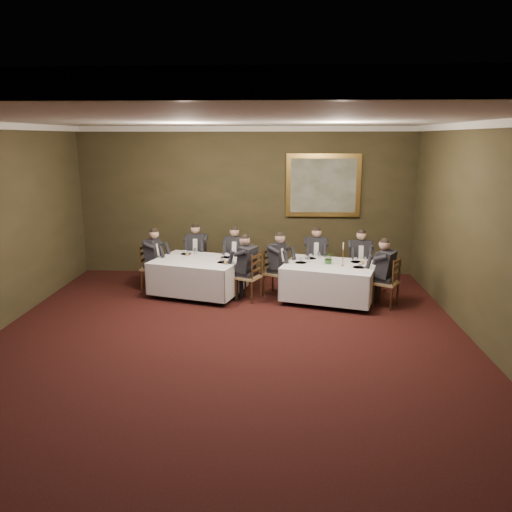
# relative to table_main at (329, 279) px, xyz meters

# --- Properties ---
(ground) EXTENTS (10.00, 10.00, 0.00)m
(ground) POSITION_rel_table_main_xyz_m (-1.83, -2.89, -0.45)
(ground) COLOR black
(ground) RESTS_ON ground
(ceiling) EXTENTS (8.00, 10.00, 0.10)m
(ceiling) POSITION_rel_table_main_xyz_m (-1.83, -2.89, 3.05)
(ceiling) COLOR silver
(ceiling) RESTS_ON back_wall
(back_wall) EXTENTS (8.00, 0.10, 3.50)m
(back_wall) POSITION_rel_table_main_xyz_m (-1.83, 2.11, 1.30)
(back_wall) COLOR #322F19
(back_wall) RESTS_ON ground
(front_wall) EXTENTS (8.00, 0.10, 3.50)m
(front_wall) POSITION_rel_table_main_xyz_m (-1.83, -7.89, 1.30)
(front_wall) COLOR #322F19
(front_wall) RESTS_ON ground
(right_wall) EXTENTS (0.10, 10.00, 3.50)m
(right_wall) POSITION_rel_table_main_xyz_m (2.17, -2.89, 1.30)
(right_wall) COLOR #322F19
(right_wall) RESTS_ON ground
(crown_molding) EXTENTS (8.00, 10.00, 0.12)m
(crown_molding) POSITION_rel_table_main_xyz_m (-1.83, -2.89, 2.99)
(crown_molding) COLOR white
(crown_molding) RESTS_ON back_wall
(table_main) EXTENTS (2.10, 1.81, 0.67)m
(table_main) POSITION_rel_table_main_xyz_m (0.00, 0.00, 0.00)
(table_main) COLOR black
(table_main) RESTS_ON ground
(table_second) EXTENTS (2.09, 1.81, 0.67)m
(table_second) POSITION_rel_table_main_xyz_m (-2.71, 0.28, -0.00)
(table_second) COLOR black
(table_second) RESTS_ON ground
(chair_main_backleft) EXTENTS (0.46, 0.44, 1.00)m
(chair_main_backleft) POSITION_rel_table_main_xyz_m (-0.20, 1.02, -0.17)
(chair_main_backleft) COLOR #987C4D
(chair_main_backleft) RESTS_ON ground
(diner_main_backleft) EXTENTS (0.43, 0.50, 1.35)m
(diner_main_backleft) POSITION_rel_table_main_xyz_m (-0.20, 1.01, 0.06)
(diner_main_backleft) COLOR black
(diner_main_backleft) RESTS_ON chair_main_backleft
(chair_main_backright) EXTENTS (0.45, 0.43, 1.00)m
(chair_main_backright) POSITION_rel_table_main_xyz_m (0.72, 0.75, -0.17)
(chair_main_backright) COLOR #987C4D
(chair_main_backright) RESTS_ON ground
(diner_main_backright) EXTENTS (0.43, 0.49, 1.35)m
(diner_main_backright) POSITION_rel_table_main_xyz_m (0.72, 0.73, 0.06)
(diner_main_backright) COLOR black
(diner_main_backright) RESTS_ON chair_main_backright
(chair_main_endleft) EXTENTS (0.57, 0.58, 1.00)m
(chair_main_endleft) POSITION_rel_table_main_xyz_m (-1.09, 0.32, -0.17)
(chair_main_endleft) COLOR #987C4D
(chair_main_endleft) RESTS_ON ground
(diner_main_endleft) EXTENTS (0.61, 0.57, 1.35)m
(diner_main_endleft) POSITION_rel_table_main_xyz_m (-1.07, 0.32, 0.06)
(diner_main_endleft) COLOR black
(diner_main_endleft) RESTS_ON chair_main_endleft
(chair_main_endright) EXTENTS (0.59, 0.59, 1.00)m
(chair_main_endright) POSITION_rel_table_main_xyz_m (1.08, -0.32, -0.17)
(chair_main_endright) COLOR #987C4D
(chair_main_endright) RESTS_ON ground
(diner_main_endright) EXTENTS (0.62, 0.59, 1.35)m
(diner_main_endright) POSITION_rel_table_main_xyz_m (1.07, -0.32, 0.06)
(diner_main_endright) COLOR black
(diner_main_endright) RESTS_ON chair_main_endright
(chair_sec_backleft) EXTENTS (0.45, 0.43, 1.00)m
(chair_sec_backleft) POSITION_rel_table_main_xyz_m (-2.91, 1.30, -0.17)
(chair_sec_backleft) COLOR #987C4D
(chair_sec_backleft) RESTS_ON ground
(diner_sec_backleft) EXTENTS (0.43, 0.49, 1.35)m
(diner_sec_backleft) POSITION_rel_table_main_xyz_m (-2.91, 1.29, 0.06)
(diner_sec_backleft) COLOR black
(diner_sec_backleft) RESTS_ON chair_sec_backleft
(chair_sec_backright) EXTENTS (0.48, 0.46, 1.00)m
(chair_sec_backright) POSITION_rel_table_main_xyz_m (-1.99, 1.02, -0.17)
(chair_sec_backright) COLOR #987C4D
(chair_sec_backright) RESTS_ON ground
(diner_sec_backright) EXTENTS (0.45, 0.52, 1.35)m
(diner_sec_backright) POSITION_rel_table_main_xyz_m (-1.99, 1.01, 0.06)
(diner_sec_backright) COLOR black
(diner_sec_backright) RESTS_ON chair_sec_backright
(chair_sec_endright) EXTENTS (0.57, 0.58, 1.00)m
(chair_sec_endright) POSITION_rel_table_main_xyz_m (-1.63, -0.04, -0.17)
(chair_sec_endright) COLOR #987C4D
(chair_sec_endright) RESTS_ON ground
(diner_sec_endright) EXTENTS (0.61, 0.57, 1.35)m
(diner_sec_endright) POSITION_rel_table_main_xyz_m (-1.64, -0.04, 0.06)
(diner_sec_endright) COLOR black
(diner_sec_endright) RESTS_ON chair_sec_endright
(chair_sec_endleft) EXTENTS (0.47, 0.49, 1.00)m
(chair_sec_endleft) POSITION_rel_table_main_xyz_m (-3.79, 0.60, -0.17)
(chair_sec_endleft) COLOR #987C4D
(chair_sec_endleft) RESTS_ON ground
(diner_sec_endleft) EXTENTS (0.53, 0.46, 1.35)m
(diner_sec_endleft) POSITION_rel_table_main_xyz_m (-3.78, 0.60, 0.06)
(diner_sec_endleft) COLOR black
(diner_sec_endleft) RESTS_ON chair_sec_endleft
(centerpiece) EXTENTS (0.28, 0.26, 0.26)m
(centerpiece) POSITION_rel_table_main_xyz_m (-0.02, 0.04, 0.45)
(centerpiece) COLOR #2D5926
(centerpiece) RESTS_ON table_main
(candlestick) EXTENTS (0.07, 0.07, 0.49)m
(candlestick) POSITION_rel_table_main_xyz_m (0.24, -0.12, 0.49)
(candlestick) COLOR #B78037
(candlestick) RESTS_ON table_main
(place_setting_table_main) EXTENTS (0.33, 0.31, 0.14)m
(place_setting_table_main) POSITION_rel_table_main_xyz_m (-0.30, 0.52, 0.35)
(place_setting_table_main) COLOR white
(place_setting_table_main) RESTS_ON table_main
(place_setting_table_second) EXTENTS (0.33, 0.31, 0.14)m
(place_setting_table_second) POSITION_rel_table_main_xyz_m (-3.01, 0.80, 0.35)
(place_setting_table_second) COLOR white
(place_setting_table_second) RESTS_ON table_second
(painting) EXTENTS (1.74, 0.09, 1.47)m
(painting) POSITION_rel_table_main_xyz_m (0.00, 2.04, 1.70)
(painting) COLOR gold
(painting) RESTS_ON back_wall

